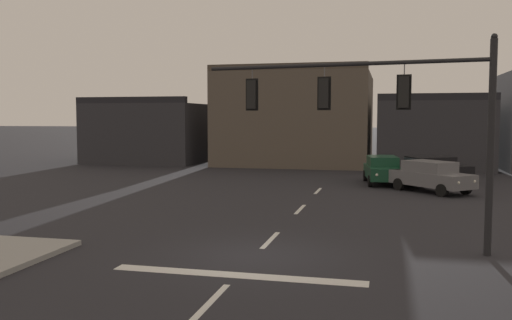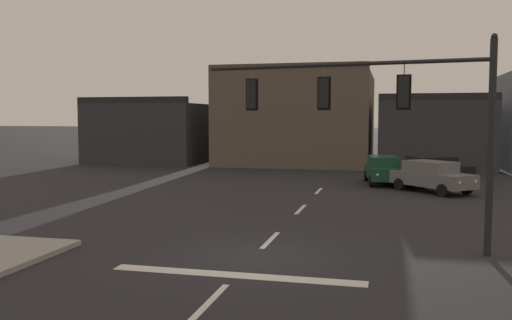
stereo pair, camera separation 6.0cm
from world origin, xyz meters
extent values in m
plane|color=#232328|center=(0.00, 0.00, 0.00)|extent=(400.00, 400.00, 0.00)
cube|color=silver|center=(0.00, -2.00, 0.00)|extent=(6.40, 0.50, 0.01)
cube|color=silver|center=(0.00, -4.00, 0.00)|extent=(0.16, 2.40, 0.01)
cube|color=silver|center=(0.00, 2.00, 0.00)|extent=(0.16, 2.40, 0.01)
cube|color=silver|center=(0.00, 8.00, 0.00)|extent=(0.16, 2.40, 0.01)
cube|color=silver|center=(0.00, 14.00, 0.00)|extent=(0.16, 2.40, 0.01)
cylinder|color=black|center=(6.33, 1.52, 3.01)|extent=(0.20, 0.20, 6.01)
cylinder|color=black|center=(2.11, 2.07, 5.46)|extent=(8.45, 1.22, 0.12)
sphere|color=black|center=(6.33, 1.52, 6.06)|extent=(0.18, 0.18, 0.18)
cylinder|color=#56565B|center=(3.98, 1.83, 5.22)|extent=(0.03, 0.03, 0.35)
cube|color=black|center=(3.98, 1.83, 4.60)|extent=(0.33, 0.28, 0.90)
sphere|color=green|center=(4.00, 1.96, 4.88)|extent=(0.20, 0.20, 0.20)
sphere|color=#2D2314|center=(4.00, 1.96, 4.60)|extent=(0.20, 0.20, 0.20)
sphere|color=black|center=(4.00, 1.96, 4.32)|extent=(0.20, 0.20, 0.20)
cube|color=black|center=(3.98, 1.81, 4.60)|extent=(0.42, 0.08, 1.02)
cylinder|color=#56565B|center=(1.64, 2.13, 5.22)|extent=(0.03, 0.03, 0.35)
cube|color=black|center=(1.64, 2.13, 4.60)|extent=(0.33, 0.28, 0.90)
sphere|color=green|center=(1.66, 2.26, 4.88)|extent=(0.20, 0.20, 0.20)
sphere|color=#2D2314|center=(1.66, 2.26, 4.60)|extent=(0.20, 0.20, 0.20)
sphere|color=black|center=(1.66, 2.26, 4.32)|extent=(0.20, 0.20, 0.20)
cube|color=black|center=(1.64, 2.11, 4.60)|extent=(0.42, 0.08, 1.02)
cylinder|color=#56565B|center=(-0.70, 2.44, 5.22)|extent=(0.03, 0.03, 0.35)
cube|color=black|center=(-0.70, 2.44, 4.60)|extent=(0.33, 0.28, 0.90)
sphere|color=green|center=(-0.68, 2.57, 4.88)|extent=(0.20, 0.20, 0.20)
sphere|color=#2D2314|center=(-0.68, 2.57, 4.60)|extent=(0.20, 0.20, 0.20)
sphere|color=black|center=(-0.68, 2.57, 4.32)|extent=(0.20, 0.20, 0.20)
cube|color=black|center=(-0.70, 2.42, 4.60)|extent=(0.42, 0.08, 1.02)
cube|color=slate|center=(5.76, 14.85, 0.70)|extent=(4.34, 4.42, 0.70)
cube|color=slate|center=(5.66, 14.96, 1.33)|extent=(2.86, 2.89, 0.56)
cube|color=#2D3842|center=(6.19, 14.41, 1.31)|extent=(1.27, 1.23, 0.47)
cube|color=#2D3842|center=(4.85, 15.80, 1.31)|extent=(1.25, 1.21, 0.46)
cylinder|color=black|center=(7.38, 14.39, 0.32)|extent=(0.60, 0.61, 0.64)
cylinder|color=black|center=(6.15, 13.21, 0.32)|extent=(0.60, 0.61, 0.64)
cylinder|color=black|center=(5.37, 16.49, 0.32)|extent=(0.60, 0.61, 0.64)
cylinder|color=black|center=(4.14, 15.31, 0.32)|extent=(0.60, 0.61, 0.64)
sphere|color=silver|center=(7.68, 13.67, 0.75)|extent=(0.16, 0.16, 0.16)
sphere|color=silver|center=(6.85, 12.88, 0.75)|extent=(0.16, 0.16, 0.16)
cube|color=maroon|center=(4.25, 16.43, 0.78)|extent=(1.02, 0.97, 0.12)
cube|color=black|center=(6.08, 18.47, 0.70)|extent=(4.72, 3.70, 0.70)
cube|color=black|center=(5.95, 18.40, 1.33)|extent=(2.93, 2.59, 0.56)
cube|color=#2D3842|center=(6.62, 18.77, 1.31)|extent=(0.95, 1.45, 0.47)
cube|color=#2D3842|center=(4.92, 17.84, 1.31)|extent=(0.92, 1.44, 0.46)
cylinder|color=black|center=(6.94, 19.92, 0.32)|extent=(0.67, 0.50, 0.64)
cylinder|color=black|center=(7.76, 18.43, 0.32)|extent=(0.67, 0.50, 0.64)
cylinder|color=black|center=(4.40, 18.52, 0.32)|extent=(0.67, 0.50, 0.64)
cylinder|color=black|center=(5.22, 17.03, 0.32)|extent=(0.67, 0.50, 0.64)
sphere|color=silver|center=(7.71, 20.03, 0.75)|extent=(0.16, 0.16, 0.16)
sphere|color=silver|center=(8.27, 19.02, 0.75)|extent=(0.16, 0.16, 0.16)
cube|color=maroon|center=(4.17, 17.42, 0.78)|extent=(0.70, 1.22, 0.12)
cube|color=#143D28|center=(3.26, 17.96, 0.70)|extent=(2.37, 4.60, 0.70)
cube|color=#143D28|center=(3.24, 18.11, 1.33)|extent=(1.91, 2.66, 0.56)
cube|color=#2D3842|center=(3.35, 17.35, 1.31)|extent=(1.54, 0.45, 0.47)
cube|color=#2D3842|center=(3.09, 19.27, 1.31)|extent=(1.54, 0.42, 0.46)
cylinder|color=black|center=(4.30, 16.64, 0.32)|extent=(0.30, 0.66, 0.64)
cylinder|color=black|center=(2.62, 16.41, 0.32)|extent=(0.30, 0.66, 0.64)
cylinder|color=black|center=(3.91, 19.52, 0.32)|extent=(0.30, 0.66, 0.64)
cylinder|color=black|center=(2.23, 19.29, 0.32)|extent=(0.30, 0.66, 0.64)
sphere|color=silver|center=(4.13, 15.88, 0.75)|extent=(0.16, 0.16, 0.16)
sphere|color=silver|center=(2.98, 15.73, 0.75)|extent=(0.16, 0.16, 0.16)
cube|color=maroon|center=(2.97, 20.13, 0.78)|extent=(1.36, 0.22, 0.12)
cube|color=#2D2D33|center=(-16.59, 30.12, 2.50)|extent=(9.43, 8.91, 5.01)
cube|color=black|center=(-16.59, 25.97, 5.26)|extent=(9.43, 0.60, 0.50)
cube|color=brown|center=(-3.97, 31.78, 3.69)|extent=(12.09, 12.22, 7.38)
cube|color=#493F35|center=(-3.97, 25.97, 7.63)|extent=(12.09, 0.60, 0.50)
cube|color=#2D2D33|center=(6.84, 29.77, 2.53)|extent=(8.19, 8.20, 5.06)
cube|color=black|center=(6.84, 25.97, 5.31)|extent=(8.19, 0.60, 0.50)
camera|label=1|loc=(3.58, -14.79, 3.87)|focal=38.68mm
camera|label=2|loc=(3.64, -14.77, 3.87)|focal=38.68mm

